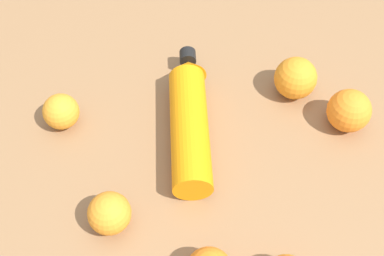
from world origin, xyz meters
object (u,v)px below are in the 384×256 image
object	(u,v)px
orange_0	(61,112)
orange_2	(295,78)
water_bottle	(191,118)
orange_3	(109,213)
orange_4	(349,111)

from	to	relation	value
orange_0	orange_2	world-z (taller)	orange_2
orange_2	water_bottle	bearing A→B (deg)	-88.21
water_bottle	orange_0	xyz separation A→B (m)	(-0.10, -0.20, -0.00)
orange_3	orange_4	world-z (taller)	orange_4
water_bottle	orange_3	xyz separation A→B (m)	(0.12, -0.18, 0.00)
orange_2	orange_4	distance (m)	0.11
orange_4	orange_0	bearing A→B (deg)	-113.11
orange_2	orange_4	world-z (taller)	orange_2
orange_3	orange_4	distance (m)	0.44
orange_2	orange_3	distance (m)	0.41
orange_2	orange_4	size ratio (longest dim) A/B	1.02
orange_0	orange_2	distance (m)	0.42
water_bottle	orange_0	size ratio (longest dim) A/B	4.68
water_bottle	orange_4	bearing A→B (deg)	-90.23
orange_0	orange_4	distance (m)	0.50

